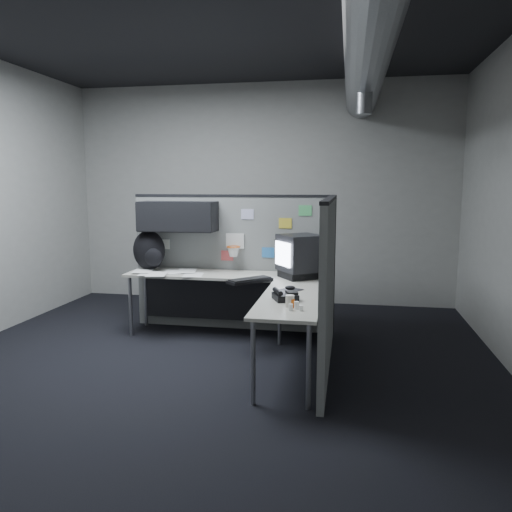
% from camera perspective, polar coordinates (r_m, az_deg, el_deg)
% --- Properties ---
extents(room, '(5.62, 5.62, 3.22)m').
position_cam_1_polar(room, '(4.57, 1.49, 12.52)').
color(room, black).
rests_on(room, ground).
extents(partition_back, '(2.44, 0.42, 1.63)m').
position_cam_1_polar(partition_back, '(5.98, -4.37, 0.94)').
color(partition_back, slate).
rests_on(partition_back, ground).
extents(partition_right, '(0.07, 2.23, 1.63)m').
position_cam_1_polar(partition_right, '(4.81, 8.25, -3.06)').
color(partition_right, slate).
rests_on(partition_right, ground).
extents(desk, '(2.31, 2.11, 0.73)m').
position_cam_1_polar(desk, '(5.44, -1.68, -3.86)').
color(desk, '#B9B6A7').
rests_on(desk, ground).
extents(monitor, '(0.58, 0.58, 0.47)m').
position_cam_1_polar(monitor, '(5.48, 5.10, 0.04)').
color(monitor, black).
rests_on(monitor, desk).
extents(keyboard, '(0.47, 0.47, 0.04)m').
position_cam_1_polar(keyboard, '(5.24, -0.70, -2.79)').
color(keyboard, black).
rests_on(keyboard, desk).
extents(mouse, '(0.27, 0.28, 0.05)m').
position_cam_1_polar(mouse, '(4.86, 3.92, -3.75)').
color(mouse, black).
rests_on(mouse, desk).
extents(phone, '(0.26, 0.27, 0.10)m').
position_cam_1_polar(phone, '(4.45, 3.31, -4.58)').
color(phone, black).
rests_on(phone, desk).
extents(bottles, '(0.13, 0.14, 0.07)m').
position_cam_1_polar(bottles, '(4.14, 4.44, -5.67)').
color(bottles, silver).
rests_on(bottles, desk).
extents(cup, '(0.08, 0.08, 0.10)m').
position_cam_1_polar(cup, '(4.20, 3.90, -5.17)').
color(cup, '#BDB5A7').
rests_on(cup, desk).
extents(papers, '(0.90, 0.62, 0.02)m').
position_cam_1_polar(papers, '(5.84, -10.13, -1.89)').
color(papers, white).
rests_on(papers, desk).
extents(backpack, '(0.46, 0.42, 0.48)m').
position_cam_1_polar(backpack, '(6.08, -12.08, 0.58)').
color(backpack, black).
rests_on(backpack, desk).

